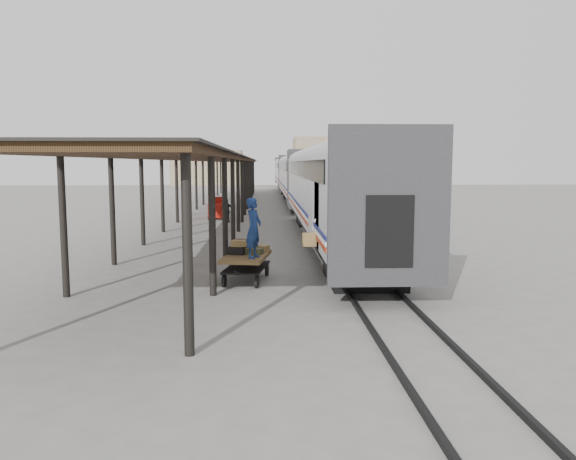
% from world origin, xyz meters
% --- Properties ---
extents(ground, '(160.00, 160.00, 0.00)m').
position_xyz_m(ground, '(0.00, 0.00, 0.00)').
color(ground, slate).
rests_on(ground, ground).
extents(train, '(3.45, 76.01, 4.01)m').
position_xyz_m(train, '(3.19, 33.79, 2.69)').
color(train, silver).
rests_on(train, ground).
extents(canopy, '(4.90, 64.30, 4.15)m').
position_xyz_m(canopy, '(-3.40, 24.00, 4.00)').
color(canopy, '#422B19').
rests_on(canopy, ground).
extents(rails, '(1.54, 150.00, 0.12)m').
position_xyz_m(rails, '(3.20, 34.00, 0.06)').
color(rails, black).
rests_on(rails, ground).
extents(building_far, '(18.00, 10.00, 8.00)m').
position_xyz_m(building_far, '(14.00, 78.00, 4.00)').
color(building_far, tan).
rests_on(building_far, ground).
extents(building_left, '(12.00, 8.00, 6.00)m').
position_xyz_m(building_left, '(-10.00, 82.00, 3.00)').
color(building_left, tan).
rests_on(building_left, ground).
extents(baggage_cart, '(1.62, 2.57, 0.86)m').
position_xyz_m(baggage_cart, '(-0.47, -0.11, 0.65)').
color(baggage_cart, brown).
rests_on(baggage_cart, ground).
extents(suitcase_stack, '(1.39, 1.10, 0.43)m').
position_xyz_m(suitcase_stack, '(-0.52, 0.24, 1.02)').
color(suitcase_stack, '#323234').
rests_on(suitcase_stack, baggage_cart).
extents(luggage_tug, '(1.12, 1.70, 1.45)m').
position_xyz_m(luggage_tug, '(-3.24, 20.32, 0.66)').
color(luggage_tug, maroon).
rests_on(luggage_tug, ground).
extents(porter, '(0.66, 0.79, 1.83)m').
position_xyz_m(porter, '(-0.22, -0.76, 1.78)').
color(porter, navy).
rests_on(porter, baggage_cart).
extents(pedestrian, '(0.92, 0.47, 1.51)m').
position_xyz_m(pedestrian, '(-2.29, 17.82, 0.76)').
color(pedestrian, black).
rests_on(pedestrian, ground).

